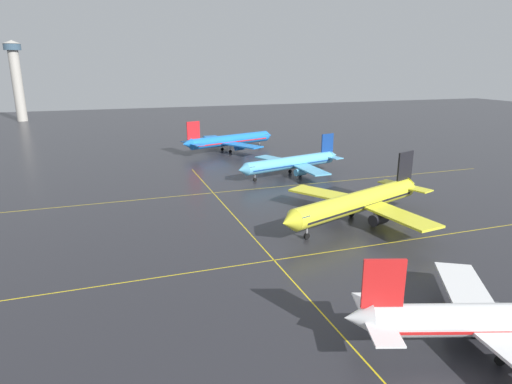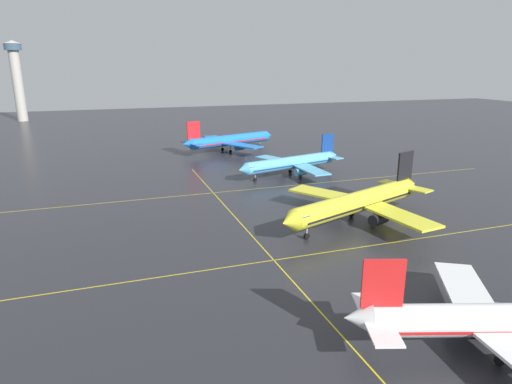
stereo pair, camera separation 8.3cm
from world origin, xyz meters
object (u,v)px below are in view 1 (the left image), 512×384
(airliner_front_gate, at_px, (505,320))
(airliner_second_row, at_px, (358,202))
(control_tower, at_px, (16,75))
(airliner_far_left_stand, at_px, (229,140))
(airliner_third_row, at_px, (292,163))

(airliner_front_gate, xyz_separation_m, airliner_second_row, (6.92, 39.22, 0.48))
(airliner_second_row, height_order, control_tower, control_tower)
(airliner_front_gate, bearing_deg, airliner_far_left_stand, 88.34)
(airliner_front_gate, xyz_separation_m, airliner_third_row, (9.83, 77.42, -0.06))
(airliner_second_row, height_order, airliner_third_row, airliner_second_row)
(airliner_third_row, bearing_deg, airliner_front_gate, -97.24)
(airliner_third_row, bearing_deg, airliner_far_left_stand, 99.40)
(airliner_second_row, xyz_separation_m, airliner_far_left_stand, (-3.54, 77.18, -0.17))
(airliner_second_row, xyz_separation_m, airliner_third_row, (2.91, 38.20, -0.54))
(control_tower, bearing_deg, airliner_far_left_stand, -55.81)
(airliner_front_gate, bearing_deg, airliner_third_row, 82.76)
(airliner_second_row, distance_m, control_tower, 215.85)
(airliner_third_row, xyz_separation_m, airliner_far_left_stand, (-6.45, 38.98, 0.37))
(airliner_third_row, height_order, airliner_far_left_stand, airliner_far_left_stand)
(airliner_front_gate, distance_m, airliner_far_left_stand, 116.45)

